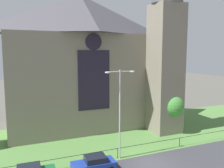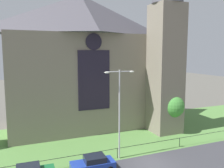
# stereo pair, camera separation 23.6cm
# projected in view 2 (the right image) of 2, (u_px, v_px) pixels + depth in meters

# --- Properties ---
(ground) EXTENTS (160.00, 160.00, 0.00)m
(ground) POSITION_uv_depth(u_px,v_px,m) (114.00, 134.00, 34.23)
(ground) COLOR #56544C
(grass_verge) EXTENTS (120.00, 20.00, 0.01)m
(grass_verge) POSITION_uv_depth(u_px,v_px,m) (120.00, 138.00, 32.40)
(grass_verge) COLOR #517F3D
(grass_verge) RESTS_ON ground
(church_building) EXTENTS (23.20, 16.20, 26.00)m
(church_building) POSITION_uv_depth(u_px,v_px,m) (88.00, 60.00, 37.31)
(church_building) COLOR gray
(church_building) RESTS_ON ground
(iron_railing) EXTENTS (33.13, 0.07, 1.13)m
(iron_railing) POSITION_uv_depth(u_px,v_px,m) (117.00, 150.00, 26.18)
(iron_railing) COLOR black
(iron_railing) RESTS_ON ground
(tree_right_near) EXTENTS (3.25, 3.25, 5.54)m
(tree_right_near) POSITION_uv_depth(u_px,v_px,m) (173.00, 106.00, 33.98)
(tree_right_near) COLOR #423021
(tree_right_near) RESTS_ON ground
(streetlamp_near) EXTENTS (3.37, 0.26, 9.64)m
(streetlamp_near) POSITION_uv_depth(u_px,v_px,m) (119.00, 104.00, 25.50)
(streetlamp_near) COLOR #B2B2B7
(streetlamp_near) RESTS_ON ground
(parked_car_blue) EXTENTS (4.28, 2.18, 1.51)m
(parked_car_blue) POSITION_uv_depth(u_px,v_px,m) (93.00, 164.00, 23.35)
(parked_car_blue) COLOR #1E3899
(parked_car_blue) RESTS_ON ground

